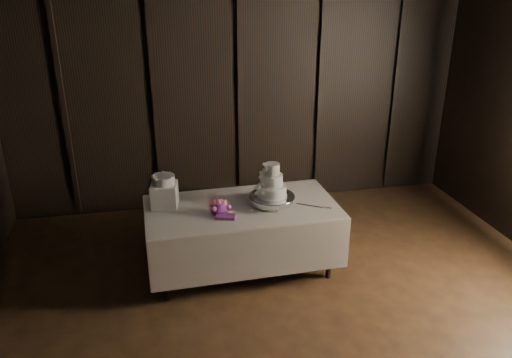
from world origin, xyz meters
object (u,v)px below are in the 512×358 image
(display_table, at_px, (242,235))
(small_cake, at_px, (163,180))
(wedding_cake, at_px, (270,184))
(box_pedestal, at_px, (165,195))
(cake_stand, at_px, (272,200))
(bouquet, at_px, (219,208))

(display_table, relative_size, small_cake, 8.72)
(wedding_cake, bearing_deg, box_pedestal, 156.65)
(cake_stand, xyz_separation_m, bouquet, (-0.58, -0.11, 0.02))
(bouquet, distance_m, small_cake, 0.63)
(display_table, relative_size, bouquet, 5.08)
(display_table, bearing_deg, small_cake, 167.21)
(cake_stand, bearing_deg, display_table, 177.61)
(cake_stand, bearing_deg, wedding_cake, -150.26)
(box_pedestal, bearing_deg, small_cake, 0.00)
(bouquet, bearing_deg, box_pedestal, 151.74)
(box_pedestal, distance_m, small_cake, 0.17)
(small_cake, bearing_deg, display_table, -11.27)
(display_table, height_order, wedding_cake, wedding_cake)
(bouquet, relative_size, small_cake, 1.72)
(box_pedestal, bearing_deg, cake_stand, -8.74)
(display_table, height_order, box_pedestal, box_pedestal)
(wedding_cake, bearing_deg, bouquet, 176.29)
(display_table, relative_size, box_pedestal, 7.76)
(display_table, height_order, cake_stand, cake_stand)
(cake_stand, height_order, bouquet, bouquet)
(cake_stand, distance_m, bouquet, 0.59)
(wedding_cake, distance_m, box_pedestal, 1.09)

